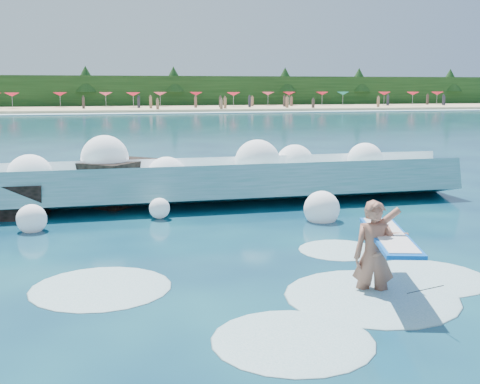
# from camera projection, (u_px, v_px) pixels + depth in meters

# --- Properties ---
(ground) EXTENTS (200.00, 200.00, 0.00)m
(ground) POSITION_uv_depth(u_px,v_px,m) (182.00, 288.00, 9.92)
(ground) COLOR #07203F
(ground) RESTS_ON ground
(beach) EXTENTS (140.00, 20.00, 0.40)m
(beach) POSITION_uv_depth(u_px,v_px,m) (98.00, 109.00, 84.39)
(beach) COLOR tan
(beach) RESTS_ON ground
(wet_band) EXTENTS (140.00, 5.00, 0.08)m
(wet_band) POSITION_uv_depth(u_px,v_px,m) (99.00, 114.00, 73.91)
(wet_band) COLOR silver
(wet_band) RESTS_ON ground
(treeline) EXTENTS (140.00, 4.00, 5.00)m
(treeline) POSITION_uv_depth(u_px,v_px,m) (96.00, 92.00, 93.54)
(treeline) COLOR black
(treeline) RESTS_ON ground
(breaking_wave) EXTENTS (18.26, 2.83, 1.57)m
(breaking_wave) POSITION_uv_depth(u_px,v_px,m) (143.00, 185.00, 16.87)
(breaking_wave) COLOR teal
(breaking_wave) RESTS_ON ground
(surfer_with_board) EXTENTS (1.30, 2.98, 1.82)m
(surfer_with_board) POSITION_uv_depth(u_px,v_px,m) (378.00, 252.00, 9.55)
(surfer_with_board) COLOR #9B5D48
(surfer_with_board) RESTS_ON ground
(wave_spray) EXTENTS (14.73, 4.76, 2.09)m
(wave_spray) POSITION_uv_depth(u_px,v_px,m) (129.00, 170.00, 16.55)
(wave_spray) COLOR white
(wave_spray) RESTS_ON ground
(surf_foam) EXTENTS (9.05, 5.89, 0.14)m
(surf_foam) POSITION_uv_depth(u_px,v_px,m) (330.00, 294.00, 9.62)
(surf_foam) COLOR silver
(surf_foam) RESTS_ON ground
(beach_umbrellas) EXTENTS (111.15, 6.80, 0.50)m
(beach_umbrellas) POSITION_uv_depth(u_px,v_px,m) (96.00, 94.00, 85.91)
(beach_umbrellas) COLOR red
(beach_umbrellas) RESTS_ON ground
(beachgoers) EXTENTS (105.12, 12.84, 1.94)m
(beachgoers) POSITION_uv_depth(u_px,v_px,m) (105.00, 103.00, 81.67)
(beachgoers) COLOR #3F332D
(beachgoers) RESTS_ON ground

